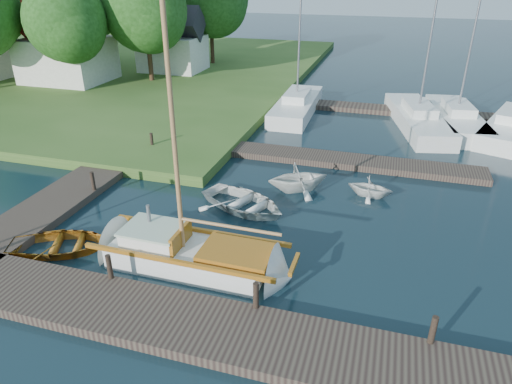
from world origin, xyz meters
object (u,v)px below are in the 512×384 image
(mooring_post_1, at_px, (109,267))
(mooring_post_5, at_px, (152,141))
(tender_d, at_px, (371,185))
(tree_2, at_px, (66,20))
(mooring_post_3, at_px, (433,330))
(mooring_post_4, at_px, (93,181))
(marina_boat_2, at_px, (418,117))
(mooring_post_2, at_px, (256,295))
(marina_boat_4, at_px, (512,125))
(house_c, at_px, (172,45))
(house_a, at_px, (65,48))
(sailboat, at_px, (194,257))
(marina_boat_0, at_px, (297,104))
(marina_boat_3, at_px, (457,117))
(tree_3, at_px, (145,8))
(tender_a, at_px, (244,200))
(dinghy, at_px, (61,241))
(tender_b, at_px, (298,176))

(mooring_post_1, bearing_deg, mooring_post_5, 111.80)
(tender_d, height_order, tree_2, tree_2)
(mooring_post_3, height_order, mooring_post_5, same)
(mooring_post_4, distance_m, tree_2, 18.41)
(marina_boat_2, bearing_deg, mooring_post_2, 153.28)
(marina_boat_2, distance_m, marina_boat_4, 5.05)
(tender_d, xyz_separation_m, house_c, (-17.95, 18.68, 2.10))
(mooring_post_4, xyz_separation_m, house_c, (-7.00, 22.00, 1.88))
(tender_d, bearing_deg, house_a, 70.76)
(sailboat, xyz_separation_m, marina_boat_2, (7.00, 16.81, 0.23))
(mooring_post_1, relative_size, house_c, 0.15)
(marina_boat_0, bearing_deg, mooring_post_5, 147.65)
(mooring_post_1, relative_size, sailboat, 0.08)
(marina_boat_3, bearing_deg, tree_3, 71.73)
(mooring_post_5, height_order, tree_2, tree_2)
(house_a, relative_size, tree_3, 0.72)
(mooring_post_4, relative_size, mooring_post_5, 1.00)
(mooring_post_2, xyz_separation_m, tender_a, (-2.22, 5.74, -0.32))
(mooring_post_5, xyz_separation_m, tree_3, (-7.00, 13.05, 5.11))
(sailboat, bearing_deg, marina_boat_4, 54.88)
(sailboat, relative_size, tender_d, 5.32)
(dinghy, bearing_deg, marina_boat_3, -60.01)
(house_c, bearing_deg, tender_d, -46.14)
(marina_boat_0, relative_size, tree_2, 1.46)
(mooring_post_5, distance_m, tender_a, 7.59)
(marina_boat_0, relative_size, marina_boat_3, 1.02)
(mooring_post_4, height_order, marina_boat_4, marina_boat_4)
(tender_b, height_order, house_a, house_a)
(tender_b, bearing_deg, marina_boat_2, -55.19)
(tender_a, xyz_separation_m, marina_boat_0, (-0.77, 13.39, 0.19))
(mooring_post_5, distance_m, tender_b, 8.21)
(mooring_post_3, bearing_deg, mooring_post_2, 180.00)
(tender_a, distance_m, house_a, 24.72)
(mooring_post_2, distance_m, mooring_post_3, 4.50)
(sailboat, distance_m, house_a, 27.20)
(mooring_post_4, distance_m, marina_boat_4, 22.44)
(marina_boat_0, distance_m, house_c, 14.91)
(house_c, bearing_deg, mooring_post_4, -72.35)
(mooring_post_4, bearing_deg, marina_boat_4, 36.64)
(mooring_post_1, bearing_deg, tender_a, 68.38)
(tender_d, bearing_deg, tender_a, 127.55)
(mooring_post_1, relative_size, dinghy, 0.23)
(dinghy, height_order, marina_boat_2, marina_boat_2)
(house_a, relative_size, house_c, 1.19)
(mooring_post_4, bearing_deg, tree_2, 128.05)
(mooring_post_3, xyz_separation_m, tender_d, (-2.05, 8.32, -0.21))
(mooring_post_4, height_order, marina_boat_0, marina_boat_0)
(mooring_post_5, distance_m, marina_boat_3, 17.70)
(marina_boat_2, distance_m, tree_2, 24.41)
(tender_a, bearing_deg, mooring_post_3, -108.37)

